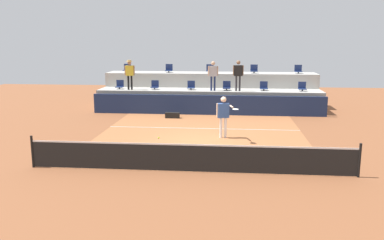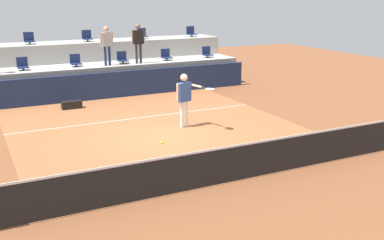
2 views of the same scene
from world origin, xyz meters
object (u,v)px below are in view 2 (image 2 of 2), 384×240
Objects in this scene: stadium_chair_upper_right at (142,34)px; tennis_ball at (162,143)px; tennis_player at (185,95)px; equipment_bag at (72,105)px; stadium_chair_upper_far_right at (191,32)px; stadium_chair_lower_mid_right at (122,58)px; stadium_chair_lower_far_right at (207,53)px; spectator_in_grey at (138,39)px; stadium_chair_lower_right at (166,55)px; stadium_chair_lower_left at (23,65)px; stadium_chair_lower_mid_left at (76,61)px; stadium_chair_upper_left at (29,39)px; stadium_chair_upper_center at (87,37)px; spectator_in_white at (107,42)px.

stadium_chair_upper_right reaches higher than tennis_ball.
equipment_bag is (-2.81, 4.20, -0.95)m from tennis_player.
stadium_chair_upper_far_right is at bearing 60.60° from tennis_ball.
stadium_chair_lower_mid_right is at bearing 89.56° from tennis_player.
stadium_chair_lower_mid_right is at bearing 180.00° from stadium_chair_lower_far_right.
tennis_player is (-4.35, -6.58, -0.37)m from stadium_chair_lower_far_right.
stadium_chair_upper_far_right is at bearing 30.65° from spectator_in_grey.
stadium_chair_upper_right is at bearing 47.50° from stadium_chair_lower_mid_right.
stadium_chair_lower_right is 2.17m from stadium_chair_lower_far_right.
tennis_player is (4.18, -6.58, -0.37)m from stadium_chair_lower_left.
stadium_chair_lower_mid_left is 1.00× the size of stadium_chair_lower_far_right.
stadium_chair_upper_left is at bearing 180.00° from stadium_chair_upper_far_right.
stadium_chair_upper_left reaches higher than stadium_chair_lower_far_right.
stadium_chair_lower_far_right is at bearing 18.34° from equipment_bag.
stadium_chair_upper_far_right is (2.19, 1.80, 0.85)m from stadium_chair_lower_right.
stadium_chair_upper_left is 5.31m from stadium_chair_upper_right.
stadium_chair_lower_right is 2.05m from stadium_chair_upper_right.
stadium_chair_lower_mid_left is 2.54m from stadium_chair_upper_left.
tennis_player is at bearing -101.47° from stadium_chair_upper_right.
stadium_chair_upper_center is at bearing 150.73° from stadium_chair_lower_right.
stadium_chair_lower_far_right is 1.00× the size of stadium_chair_upper_center.
equipment_bag is (-4.99, -2.37, -1.31)m from stadium_chair_lower_right.
stadium_chair_upper_center reaches higher than stadium_chair_lower_left.
stadium_chair_lower_mid_left is 4.23m from stadium_chair_upper_right.
stadium_chair_lower_mid_right is 0.29× the size of tennis_player.
stadium_chair_lower_left reaches higher than equipment_bag.
spectator_in_grey reaches higher than equipment_bag.
stadium_chair_upper_right is at bearing 65.18° from spectator_in_grey.
stadium_chair_upper_right is 8.63m from tennis_player.
stadium_chair_lower_mid_right is 4.76m from stadium_chair_upper_far_right.
stadium_chair_upper_center is (-1.08, 1.80, 0.85)m from stadium_chair_lower_mid_right.
stadium_chair_lower_far_right is (4.30, 0.00, 0.00)m from stadium_chair_lower_mid_right.
stadium_chair_lower_mid_right is 10.17m from tennis_ball.
spectator_in_white is at bearing -6.35° from stadium_chair_lower_left.
tennis_ball is 7.56m from equipment_bag.
stadium_chair_lower_mid_right is 1.00× the size of stadium_chair_lower_far_right.
tennis_player is (-1.70, -8.38, -1.22)m from stadium_chair_upper_right.
stadium_chair_upper_right is (1.65, 1.80, 0.85)m from stadium_chair_lower_mid_right.
tennis_player is at bearing -90.44° from stadium_chair_lower_mid_right.
stadium_chair_lower_left and stadium_chair_lower_mid_left have the same top height.
stadium_chair_lower_far_right is at bearing 0.00° from stadium_chair_lower_mid_right.
spectator_in_white reaches higher than tennis_player.
spectator_in_white is at bearing -37.25° from stadium_chair_upper_left.
tennis_player is (2.03, -6.58, -0.37)m from stadium_chair_lower_mid_left.
stadium_chair_lower_far_right is 1.99m from stadium_chair_upper_far_right.
stadium_chair_lower_right is at bearing 66.04° from tennis_ball.
stadium_chair_upper_right reaches higher than stadium_chair_lower_right.
stadium_chair_lower_far_right is at bearing -18.49° from stadium_chair_upper_center.
spectator_in_white reaches higher than equipment_bag.
stadium_chair_lower_left is at bearing 175.50° from spectator_in_grey.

